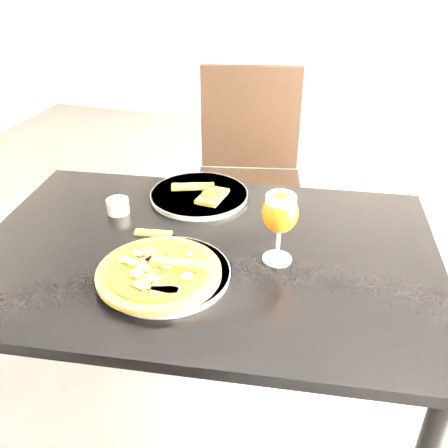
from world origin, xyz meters
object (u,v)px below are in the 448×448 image
(dining_table, at_px, (206,277))
(chair_far, at_px, (248,176))
(beer_glass, at_px, (280,214))
(pizza, at_px, (159,271))

(dining_table, height_order, chair_far, chair_far)
(chair_far, height_order, beer_glass, chair_far)
(pizza, bearing_deg, chair_far, 92.02)
(beer_glass, bearing_deg, chair_far, 107.93)
(chair_far, xyz_separation_m, pizza, (0.04, -1.05, 0.24))
(dining_table, xyz_separation_m, pizza, (-0.06, -0.16, 0.12))
(dining_table, distance_m, beer_glass, 0.29)
(dining_table, distance_m, pizza, 0.20)
(chair_far, distance_m, beer_glass, 1.00)
(dining_table, bearing_deg, beer_glass, -5.40)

